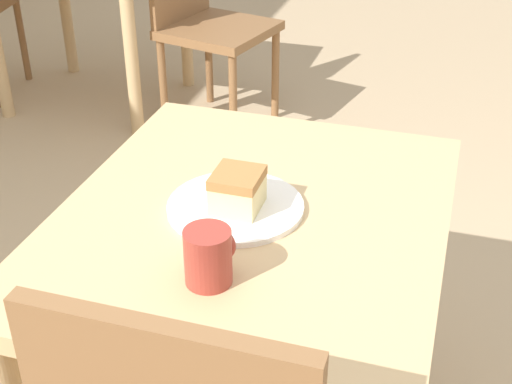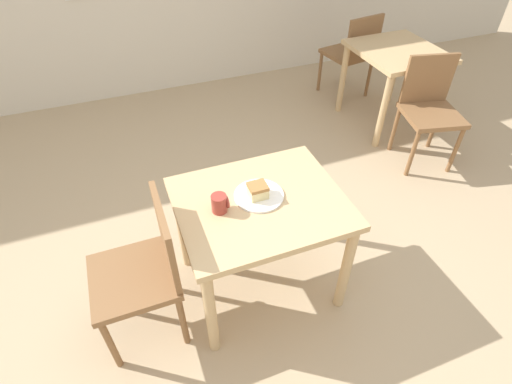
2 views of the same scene
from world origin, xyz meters
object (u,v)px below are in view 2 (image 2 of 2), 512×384
Objects in this scene: plate at (259,195)px; cake_slice at (258,191)px; chair_near_window at (145,269)px; chair_far_corner at (429,107)px; coffee_mug at (220,203)px; chair_far_opposite at (352,52)px; dining_table_near at (260,216)px; dining_table_far at (396,63)px.

plate is 0.05m from cake_slice.
chair_near_window is 0.71m from cake_slice.
coffee_mug is (-2.04, -0.78, 0.27)m from chair_far_corner.
chair_far_opposite reaches higher than coffee_mug.
chair_near_window is at bearing -175.99° from dining_table_near.
dining_table_far is (1.89, 1.39, 0.01)m from dining_table_near.
coffee_mug is (0.44, 0.05, 0.27)m from chair_near_window.
plate is at bearing -144.17° from chair_far_corner.
chair_near_window is 0.70m from plate.
plate is at bearing 38.82° from cake_slice.
chair_far_corner reaches higher than dining_table_far.
coffee_mug reaches higher than dining_table_near.
dining_table_near is at bearing 94.01° from chair_near_window.
plate is at bearing 81.11° from dining_table_near.
chair_far_corner reaches higher than cake_slice.
chair_far_opposite is 2.70m from cake_slice.
plate is at bearing 7.42° from coffee_mug.
cake_slice is (-1.82, -1.98, 0.27)m from chair_far_opposite.
chair_far_corner is 1.98m from plate.
dining_table_far is at bearing 33.36° from coffee_mug.
chair_near_window is at bearing 30.35° from chair_far_opposite.
plate is (-1.89, -1.36, 0.12)m from dining_table_far.
dining_table_far reaches higher than plate.
chair_far_corner is at bearing 20.97° from coffee_mug.
chair_near_window is 3.21m from chair_far_opposite.
chair_far_opposite is at bearing 129.62° from chair_near_window.
cake_slice is (-0.00, 0.03, 0.17)m from dining_table_near.
chair_far_opposite reaches higher than dining_table_far.
chair_near_window is at bearing -150.50° from dining_table_far.
dining_table_near is 0.17m from cake_slice.
dining_table_near is 0.67m from chair_near_window.
cake_slice is 0.22m from coffee_mug.
chair_far_opposite is 2.87m from coffee_mug.
chair_far_opposite is at bearing 47.30° from cake_slice.
plate is 2.75× the size of cake_slice.
dining_table_far reaches higher than dining_table_near.
chair_far_corner is 1.99m from cake_slice.
chair_far_opposite is (2.47, 2.05, 0.00)m from chair_near_window.
dining_table_far is 2.34m from cake_slice.
chair_far_corner is 8.85× the size of coffee_mug.
dining_table_far is 2.95× the size of plate.
chair_near_window reaches higher than plate.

